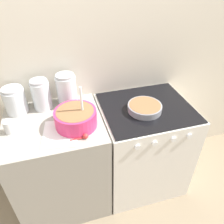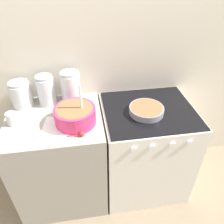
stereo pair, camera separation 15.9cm
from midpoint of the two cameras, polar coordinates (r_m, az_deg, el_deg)
ground_plane at (r=2.13m, az=1.34°, el=-25.38°), size 12.00×12.00×0.00m
wall_back at (r=1.80m, az=-1.86°, el=14.15°), size 4.49×0.05×2.40m
countertop_cabinet at (r=1.95m, az=-10.76°, el=-11.96°), size 0.71×0.64×0.88m
stove at (r=2.03m, az=10.70°, el=-9.58°), size 0.73×0.65×0.88m
mixing_bowl at (r=1.54m, az=-6.75°, el=-0.75°), size 0.29×0.29×0.30m
baking_pan at (r=1.68m, az=11.67°, el=0.45°), size 0.26×0.26×0.05m
storage_jar_left at (r=1.82m, az=-20.33°, el=3.99°), size 0.16×0.16×0.20m
storage_jar_middle at (r=1.78m, az=-14.36°, el=5.05°), size 0.14×0.14×0.24m
storage_jar_right at (r=1.76m, az=-8.14°, el=5.89°), size 0.15×0.15×0.26m
tin_can at (r=1.65m, az=-22.32°, el=-1.74°), size 0.07×0.07×0.09m
recipe_page at (r=1.54m, az=-10.92°, el=-4.51°), size 0.27×0.31×0.01m
measuring_spoon at (r=1.46m, az=-5.28°, el=-5.92°), size 0.12×0.04×0.04m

